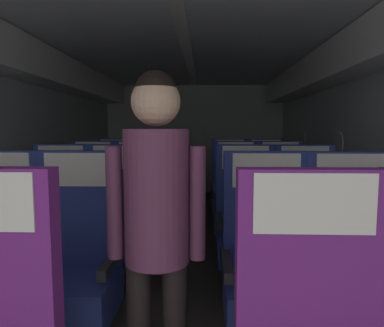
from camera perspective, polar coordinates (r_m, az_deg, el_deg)
name	(u,v)px	position (r m, az deg, el deg)	size (l,w,h in m)	color
ground	(184,260)	(3.62, -1.36, -15.72)	(3.88, 7.81, 0.02)	#3D3833
fuselage_shell	(185,97)	(3.66, -1.15, 10.99)	(3.76, 7.46, 2.26)	silver
seat_b_left_aisle	(75,269)	(2.21, -18.93, -16.28)	(0.52, 0.47, 1.18)	#38383D
seat_b_right_aisle	(353,274)	(2.23, 25.23, -16.28)	(0.52, 0.47, 1.18)	#38383D
seat_b_right_window	(267,272)	(2.10, 12.38, -17.25)	(0.52, 0.47, 1.18)	#38383D
seat_c_left_window	(59,225)	(3.20, -21.28, -9.48)	(0.52, 0.47, 1.18)	#38383D
seat_c_left_aisle	(115,225)	(3.03, -12.74, -10.04)	(0.52, 0.47, 1.18)	#38383D
seat_c_right_aisle	(306,228)	(3.04, 18.42, -10.19)	(0.52, 0.47, 1.18)	#38383D
seat_c_right_window	(246,227)	(2.96, 8.94, -10.36)	(0.52, 0.47, 1.18)	#38383D
seat_d_left_window	(92,203)	(4.00, -16.33, -6.29)	(0.52, 0.47, 1.18)	#38383D
seat_d_left_aisle	(136,203)	(3.88, -9.38, -6.50)	(0.52, 0.47, 1.18)	#38383D
seat_d_right_aisle	(281,204)	(3.90, 14.57, -6.56)	(0.52, 0.47, 1.18)	#38383D
seat_d_right_window	(236,204)	(3.81, 7.27, -6.72)	(0.52, 0.47, 1.18)	#38383D
seat_e_left_window	(114,189)	(4.87, -12.86, -4.09)	(0.52, 0.47, 1.18)	#38383D
seat_e_left_aisle	(148,189)	(4.75, -7.30, -4.23)	(0.52, 0.47, 1.18)	#38383D
seat_e_right_aisle	(267,190)	(4.75, 12.32, -4.31)	(0.52, 0.47, 1.18)	#38383D
seat_e_right_window	(230,190)	(4.70, 6.33, -4.33)	(0.52, 0.47, 1.18)	#38383D
flight_attendant	(156,212)	(1.50, -6.05, -8.07)	(0.43, 0.28, 1.56)	black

